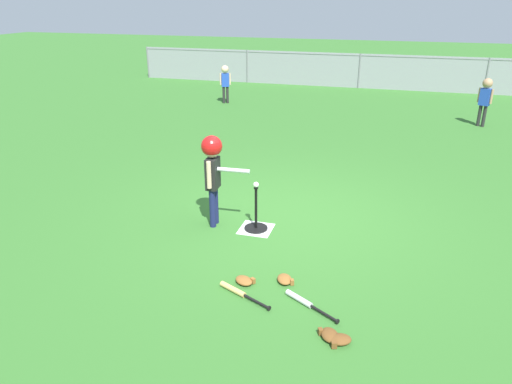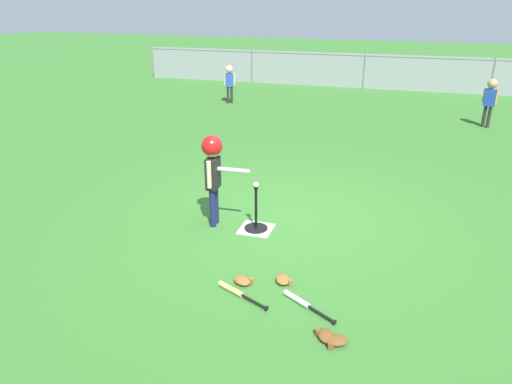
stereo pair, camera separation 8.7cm
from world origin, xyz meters
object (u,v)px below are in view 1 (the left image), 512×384
object	(u,v)px
batting_tee	(256,223)
spare_bat_silver	(304,302)
fielder_deep_left	(485,96)
glove_near_bats	(244,281)
fielder_near_left	(225,79)
spare_bat_wood	(238,292)
glove_by_plate	(339,340)
glove_tossed_aside	(329,335)
batter_child	(213,163)
baseball_on_tee	(256,185)
glove_outfield_drop	(285,279)

from	to	relation	value
batting_tee	spare_bat_silver	bearing A→B (deg)	-57.45
spare_bat_silver	fielder_deep_left	bearing A→B (deg)	72.00
fielder_deep_left	glove_near_bats	distance (m)	8.91
fielder_deep_left	fielder_near_left	size ratio (longest dim) A/B	1.06
spare_bat_wood	glove_by_plate	world-z (taller)	glove_by_plate
spare_bat_wood	glove_by_plate	bearing A→B (deg)	-22.41
glove_near_bats	glove_tossed_aside	size ratio (longest dim) A/B	1.01
fielder_near_left	spare_bat_silver	xyz separation A→B (m)	(4.16, -9.18, -0.67)
spare_bat_wood	batter_child	bearing A→B (deg)	119.08
batter_child	spare_bat_wood	world-z (taller)	batter_child
baseball_on_tee	glove_outfield_drop	bearing A→B (deg)	-59.74
spare_bat_silver	glove_near_bats	size ratio (longest dim) A/B	2.28
glove_outfield_drop	fielder_near_left	bearing A→B (deg)	113.67
fielder_deep_left	spare_bat_silver	distance (m)	8.85
glove_by_plate	spare_bat_wood	bearing A→B (deg)	157.59
fielder_deep_left	spare_bat_wood	xyz separation A→B (m)	(-3.44, -8.41, -0.72)
fielder_deep_left	fielder_near_left	xyz separation A→B (m)	(-6.88, 0.79, -0.04)
fielder_near_left	glove_by_plate	bearing A→B (deg)	-64.64
batting_tee	spare_bat_wood	world-z (taller)	batting_tee
fielder_deep_left	spare_bat_wood	world-z (taller)	fielder_deep_left
baseball_on_tee	glove_tossed_aside	xyz separation A→B (m)	(1.30, -1.97, -0.62)
spare_bat_silver	glove_near_bats	distance (m)	0.74
fielder_near_left	spare_bat_wood	size ratio (longest dim) A/B	1.69
glove_by_plate	glove_tossed_aside	world-z (taller)	same
batter_child	fielder_deep_left	size ratio (longest dim) A/B	1.11
glove_by_plate	glove_outfield_drop	bearing A→B (deg)	130.19
baseball_on_tee	batter_child	size ratio (longest dim) A/B	0.06
batter_child	glove_near_bats	distance (m)	1.77
fielder_near_left	glove_near_bats	distance (m)	9.64
batter_child	glove_by_plate	world-z (taller)	batter_child
fielder_near_left	glove_outfield_drop	bearing A→B (deg)	-66.33
glove_by_plate	fielder_deep_left	bearing A→B (deg)	75.50
fielder_deep_left	glove_near_bats	world-z (taller)	fielder_deep_left
fielder_deep_left	spare_bat_silver	xyz separation A→B (m)	(-2.72, -8.39, -0.72)
glove_near_bats	spare_bat_wood	bearing A→B (deg)	-91.15
glove_tossed_aside	glove_by_plate	bearing A→B (deg)	-22.85
glove_near_bats	spare_bat_silver	bearing A→B (deg)	-15.36
batting_tee	baseball_on_tee	world-z (taller)	baseball_on_tee
spare_bat_silver	glove_outfield_drop	world-z (taller)	glove_outfield_drop
glove_outfield_drop	glove_tossed_aside	bearing A→B (deg)	-52.51
glove_near_bats	glove_outfield_drop	world-z (taller)	same
fielder_deep_left	glove_by_plate	xyz separation A→B (m)	(-2.30, -8.88, -0.71)
spare_bat_wood	spare_bat_silver	bearing A→B (deg)	1.92
fielder_near_left	glove_near_bats	world-z (taller)	fielder_near_left
batter_child	glove_tossed_aside	bearing A→B (deg)	-45.79
spare_bat_silver	baseball_on_tee	bearing A→B (deg)	122.55
fielder_deep_left	spare_bat_wood	bearing A→B (deg)	-112.26
fielder_near_left	glove_by_plate	size ratio (longest dim) A/B	4.20
batting_tee	glove_by_plate	distance (m)	2.45
baseball_on_tee	fielder_deep_left	distance (m)	7.80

